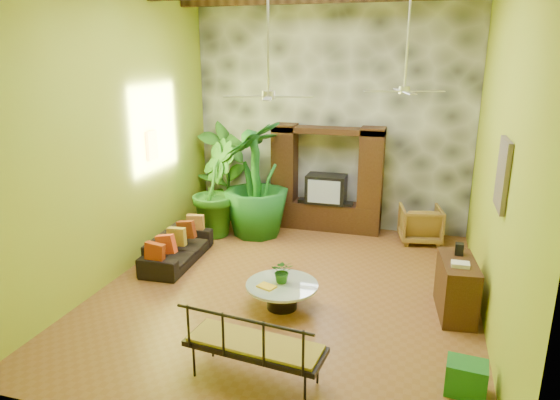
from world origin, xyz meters
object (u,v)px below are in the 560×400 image
(iron_bench, at_px, (253,344))
(side_console, at_px, (456,288))
(entertainment_center, at_px, (326,187))
(tall_plant_c, at_px, (256,179))
(tall_plant_b, at_px, (214,188))
(ceiling_fan_back, at_px, (405,77))
(coffee_table, at_px, (282,292))
(tall_plant_a, at_px, (226,171))
(green_bin, at_px, (466,378))
(wicker_armchair, at_px, (420,224))
(sofa, at_px, (178,248))
(ceiling_fan_front, at_px, (268,81))

(iron_bench, distance_m, side_console, 3.38)
(entertainment_center, distance_m, tall_plant_c, 1.58)
(tall_plant_b, height_order, tall_plant_c, tall_plant_c)
(ceiling_fan_back, bearing_deg, side_console, -51.56)
(tall_plant_c, relative_size, iron_bench, 1.42)
(entertainment_center, xyz_separation_m, coffee_table, (0.06, -3.75, -0.71))
(tall_plant_a, relative_size, green_bin, 5.14)
(green_bin, bearing_deg, tall_plant_c, 132.86)
(tall_plant_b, distance_m, tall_plant_c, 0.94)
(wicker_armchair, bearing_deg, sofa, 17.63)
(tall_plant_c, bearing_deg, side_console, -31.43)
(ceiling_fan_back, xyz_separation_m, tall_plant_b, (-3.83, 0.95, -2.39))
(wicker_armchair, bearing_deg, tall_plant_c, -1.67)
(ceiling_fan_back, height_order, wicker_armchair, ceiling_fan_back)
(wicker_armchair, bearing_deg, coffee_table, 49.78)
(ceiling_fan_back, relative_size, tall_plant_a, 0.80)
(wicker_armchair, distance_m, iron_bench, 5.67)
(sofa, height_order, green_bin, sofa)
(side_console, bearing_deg, tall_plant_c, 142.29)
(coffee_table, bearing_deg, ceiling_fan_back, 49.83)
(tall_plant_b, relative_size, coffee_table, 1.83)
(ceiling_fan_front, distance_m, iron_bench, 3.58)
(coffee_table, xyz_separation_m, iron_bench, (0.18, -1.86, 0.27))
(wicker_armchair, xyz_separation_m, iron_bench, (-1.79, -5.38, 0.15))
(tall_plant_a, height_order, side_console, tall_plant_a)
(tall_plant_b, relative_size, iron_bench, 1.17)
(iron_bench, distance_m, green_bin, 2.48)
(side_console, relative_size, green_bin, 2.38)
(tall_plant_b, distance_m, green_bin, 6.43)
(tall_plant_c, distance_m, coffee_table, 3.42)
(coffee_table, bearing_deg, wicker_armchair, 60.78)
(ceiling_fan_front, distance_m, tall_plant_b, 4.04)
(entertainment_center, xyz_separation_m, tall_plant_c, (-1.35, -0.79, 0.26))
(ceiling_fan_front, bearing_deg, ceiling_fan_back, 41.63)
(green_bin, bearing_deg, tall_plant_b, 139.94)
(ceiling_fan_back, bearing_deg, tall_plant_a, 153.79)
(entertainment_center, relative_size, tall_plant_b, 1.19)
(ceiling_fan_front, xyz_separation_m, sofa, (-2.10, 0.94, -3.13))
(entertainment_center, xyz_separation_m, wicker_armchair, (2.03, -0.23, -0.59))
(tall_plant_b, bearing_deg, side_console, -24.59)
(entertainment_center, distance_m, sofa, 3.54)
(sofa, bearing_deg, green_bin, -119.31)
(wicker_armchair, relative_size, iron_bench, 0.48)
(ceiling_fan_back, height_order, tall_plant_c, ceiling_fan_back)
(sofa, xyz_separation_m, coffee_table, (2.36, -1.15, -0.01))
(iron_bench, bearing_deg, tall_plant_a, 121.21)
(coffee_table, xyz_separation_m, green_bin, (2.59, -1.34, -0.06))
(ceiling_fan_back, bearing_deg, tall_plant_b, 166.14)
(sofa, bearing_deg, tall_plant_b, -4.89)
(entertainment_center, relative_size, side_console, 2.24)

